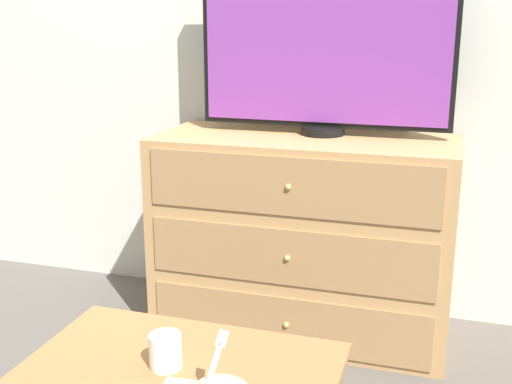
{
  "coord_description": "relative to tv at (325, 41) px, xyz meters",
  "views": [
    {
      "loc": [
        0.69,
        -2.8,
        1.32
      ],
      "look_at": [
        0.22,
        -1.27,
        0.88
      ],
      "focal_mm": 45.0,
      "sensor_mm": 36.0,
      "label": 1
    }
  ],
  "objects": [
    {
      "name": "wall_back",
      "position": [
        -0.18,
        0.23,
        0.08
      ],
      "size": [
        12.0,
        0.05,
        2.6
      ],
      "color": "silver",
      "rests_on": "ground_plane"
    },
    {
      "name": "drink_cup",
      "position": [
        -0.12,
        -1.31,
        -0.7
      ],
      "size": [
        0.08,
        0.08,
        0.09
      ],
      "color": "beige",
      "rests_on": "coffee_table"
    },
    {
      "name": "ground_plane",
      "position": [
        -0.18,
        0.21,
        -1.22
      ],
      "size": [
        12.0,
        12.0,
        0.0
      ],
      "primitive_type": "plane",
      "color": "#56514C"
    },
    {
      "name": "dresser",
      "position": [
        -0.06,
        -0.09,
        -0.8
      ],
      "size": [
        1.22,
        0.54,
        0.85
      ],
      "color": "tan",
      "rests_on": "ground_plane"
    },
    {
      "name": "tv",
      "position": [
        0.0,
        0.0,
        0.0
      ],
      "size": [
        1.03,
        0.18,
        0.74
      ],
      "color": "black",
      "rests_on": "dresser"
    }
  ]
}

